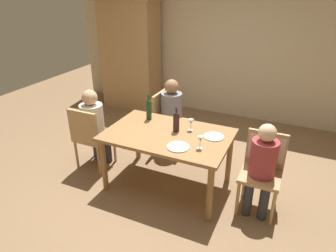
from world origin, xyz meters
TOP-DOWN VIEW (x-y plane):
  - ground_plane at (0.00, 0.00)m, footprint 10.00×10.00m
  - rear_room_partition at (0.00, 2.69)m, footprint 6.40×0.12m
  - armoire_cabinet at (-1.86, 2.24)m, footprint 1.18×0.62m
  - dining_table at (0.00, 0.00)m, footprint 1.51×0.98m
  - chair_right_end at (1.14, 0.12)m, footprint 0.44×0.46m
  - chair_left_end at (-1.14, -0.09)m, footprint 0.44×0.44m
  - chair_far_left at (-0.43, 0.87)m, footprint 0.44×0.44m
  - person_woman_host at (1.14, -0.03)m, footprint 0.29×0.33m
  - person_man_bearded at (-1.14, 0.03)m, footprint 0.31×0.36m
  - person_man_guest at (-0.31, 0.87)m, footprint 0.36×0.31m
  - wine_bottle_tall_green at (0.07, 0.10)m, footprint 0.08×0.08m
  - wine_bottle_dark_red at (-0.41, 0.28)m, footprint 0.07×0.07m
  - wine_glass_near_left at (0.22, 0.20)m, footprint 0.07×0.07m
  - wine_glass_centre at (0.47, -0.18)m, footprint 0.07×0.07m
  - dinner_plate_host at (0.25, -0.27)m, footprint 0.25×0.25m
  - dinner_plate_guest_left at (0.53, 0.14)m, footprint 0.24×0.24m

SIDE VIEW (x-z plane):
  - ground_plane at x=0.00m, z-range 0.00..0.00m
  - chair_left_end at x=-1.14m, z-range 0.07..0.99m
  - chair_far_left at x=-0.43m, z-range 0.07..0.99m
  - chair_right_end at x=1.14m, z-range 0.13..1.05m
  - person_woman_host at x=1.14m, z-range 0.09..1.19m
  - dining_table at x=0.00m, z-range 0.28..1.04m
  - person_man_bearded at x=-1.14m, z-range 0.09..1.23m
  - person_man_guest at x=-0.31m, z-range 0.09..1.24m
  - dinner_plate_host at x=0.25m, z-range 0.75..0.77m
  - dinner_plate_guest_left at x=0.53m, z-range 0.75..0.77m
  - wine_glass_near_left at x=0.22m, z-range 0.78..0.93m
  - wine_glass_centre at x=0.47m, z-range 0.78..0.93m
  - wine_bottle_tall_green at x=0.07m, z-range 0.73..1.05m
  - wine_bottle_dark_red at x=-0.41m, z-range 0.73..1.08m
  - armoire_cabinet at x=-1.86m, z-range 0.01..2.19m
  - rear_room_partition at x=0.00m, z-range 0.00..2.70m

